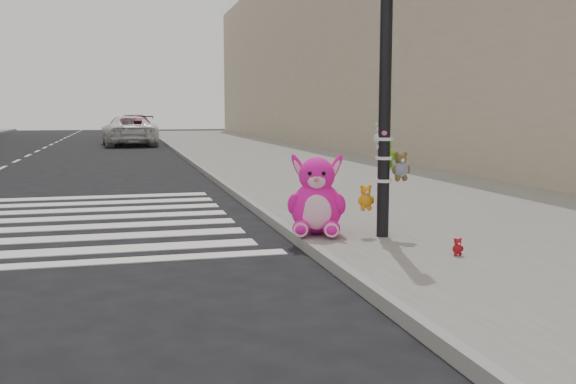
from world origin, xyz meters
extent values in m
plane|color=black|center=(0.00, 0.00, 0.00)|extent=(120.00, 120.00, 0.00)
cube|color=slate|center=(5.00, 10.00, 0.07)|extent=(7.00, 80.00, 0.14)
cube|color=gray|center=(1.55, 10.00, 0.07)|extent=(0.12, 80.00, 0.15)
cube|color=#B8A78D|center=(10.50, 20.00, 5.00)|extent=(5.00, 60.00, 10.00)
cylinder|color=black|center=(2.60, 1.80, 2.14)|extent=(0.16, 0.16, 4.00)
cylinder|color=white|center=(2.60, 1.80, 0.89)|extent=(0.22, 0.22, 0.04)
cylinder|color=white|center=(2.60, 1.80, 1.19)|extent=(0.22, 0.22, 0.04)
cylinder|color=white|center=(2.60, 1.80, 1.44)|extent=(0.22, 0.22, 0.04)
ellipsoid|color=#FF15A8|center=(1.51, 1.96, 0.24)|extent=(0.34, 0.43, 0.20)
ellipsoid|color=#FF15A8|center=(1.90, 1.84, 0.24)|extent=(0.34, 0.43, 0.20)
ellipsoid|color=#FF15A8|center=(1.80, 2.20, 0.50)|extent=(0.86, 0.80, 0.71)
ellipsoid|color=#F9BFD1|center=(1.73, 1.97, 0.47)|extent=(0.42, 0.25, 0.47)
sphere|color=#FF15A8|center=(1.80, 2.20, 0.94)|extent=(0.62, 0.62, 0.49)
ellipsoid|color=#FF15A8|center=(1.59, 2.29, 1.01)|extent=(0.35, 0.20, 0.49)
ellipsoid|color=#FF15A8|center=(2.02, 2.15, 1.01)|extent=(0.35, 0.20, 0.49)
imported|color=white|center=(-0.39, 29.12, 0.78)|extent=(2.98, 5.78, 1.56)
imported|color=#541821|center=(0.00, 39.92, 0.78)|extent=(2.92, 5.66, 1.57)
camera|label=1|loc=(-0.73, -6.05, 1.80)|focal=40.00mm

